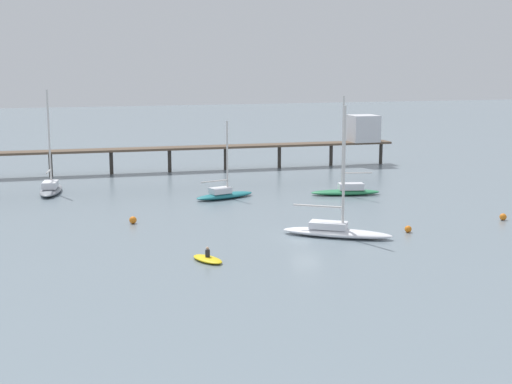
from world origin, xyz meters
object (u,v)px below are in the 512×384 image
object	(u,v)px
sailboat_green	(347,189)
dinghy_yellow	(208,259)
sailboat_teal	(224,193)
mooring_buoy_inner	(503,217)
mooring_buoy_far	(408,229)
sailboat_white	(336,229)
sailboat_gray	(51,187)
mooring_buoy_outer	(133,220)
pier	(285,138)

from	to	relation	value
sailboat_green	dinghy_yellow	size ratio (longest dim) A/B	3.29
sailboat_teal	dinghy_yellow	world-z (taller)	sailboat_teal
mooring_buoy_inner	mooring_buoy_far	bearing A→B (deg)	-170.83
sailboat_white	sailboat_green	world-z (taller)	sailboat_white
sailboat_teal	sailboat_gray	bearing A→B (deg)	153.33
mooring_buoy_inner	sailboat_green	bearing A→B (deg)	116.68
sailboat_teal	dinghy_yellow	bearing A→B (deg)	-107.85
mooring_buoy_far	mooring_buoy_outer	xyz separation A→B (m)	(-22.72, 11.00, 0.04)
pier	sailboat_teal	xyz separation A→B (m)	(-14.72, -20.96, -3.67)
sailboat_teal	sailboat_green	bearing A→B (deg)	-8.50
sailboat_green	mooring_buoy_inner	bearing A→B (deg)	-63.32
sailboat_teal	mooring_buoy_outer	distance (m)	15.15
dinghy_yellow	mooring_buoy_far	xyz separation A→B (m)	(19.23, 3.93, 0.11)
mooring_buoy_far	sailboat_green	bearing A→B (deg)	82.01
sailboat_green	sailboat_gray	world-z (taller)	sailboat_gray
sailboat_white	sailboat_teal	world-z (taller)	sailboat_white
dinghy_yellow	sailboat_gray	bearing A→B (deg)	106.67
pier	sailboat_white	size ratio (longest dim) A/B	5.07
sailboat_green	mooring_buoy_inner	world-z (taller)	sailboat_green
sailboat_gray	dinghy_yellow	size ratio (longest dim) A/B	3.47
sailboat_white	mooring_buoy_inner	bearing A→B (deg)	4.29
sailboat_teal	sailboat_green	xyz separation A→B (m)	(13.88, -2.08, 0.11)
mooring_buoy_far	dinghy_yellow	bearing A→B (deg)	-168.45
pier	mooring_buoy_inner	distance (m)	40.96
dinghy_yellow	mooring_buoy_far	bearing A→B (deg)	11.55
sailboat_gray	dinghy_yellow	distance (m)	35.42
pier	dinghy_yellow	world-z (taller)	pier
pier	sailboat_gray	bearing A→B (deg)	-160.19
mooring_buoy_outer	sailboat_gray	bearing A→B (deg)	109.35
mooring_buoy_inner	mooring_buoy_outer	world-z (taller)	mooring_buoy_outer
pier	mooring_buoy_outer	size ratio (longest dim) A/B	82.95
pier	mooring_buoy_outer	xyz separation A→B (m)	(-26.20, -30.84, -3.89)
sailboat_green	sailboat_gray	distance (m)	33.93
sailboat_teal	mooring_buoy_outer	xyz separation A→B (m)	(-11.48, -9.88, -0.22)
dinghy_yellow	mooring_buoy_inner	world-z (taller)	dinghy_yellow
sailboat_teal	mooring_buoy_far	xyz separation A→B (m)	(11.24, -20.88, -0.25)
sailboat_green	mooring_buoy_outer	distance (m)	26.53
sailboat_white	sailboat_gray	size ratio (longest dim) A/B	0.95
sailboat_gray	dinghy_yellow	xyz separation A→B (m)	(10.16, -33.93, -0.50)
pier	mooring_buoy_far	size ratio (longest dim) A/B	92.97
sailboat_teal	mooring_buoy_inner	xyz separation A→B (m)	(22.42, -19.08, -0.23)
sailboat_teal	mooring_buoy_inner	distance (m)	29.44
pier	sailboat_white	distance (m)	42.79
sailboat_gray	mooring_buoy_far	xyz separation A→B (m)	(29.39, -30.00, -0.39)
sailboat_green	mooring_buoy_inner	xyz separation A→B (m)	(8.54, -17.00, -0.34)
sailboat_teal	sailboat_white	bearing A→B (deg)	-77.67
sailboat_gray	dinghy_yellow	world-z (taller)	sailboat_gray
pier	sailboat_teal	world-z (taller)	sailboat_teal
sailboat_teal	sailboat_green	distance (m)	14.04
sailboat_white	mooring_buoy_inner	xyz separation A→B (m)	(17.96, 1.35, -0.31)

